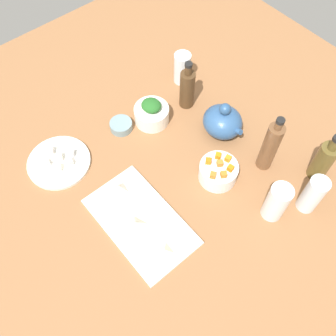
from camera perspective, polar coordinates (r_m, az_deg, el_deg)
The scene contains 30 objects.
tabletop at distance 125.93cm, azimuth -0.00°, elevation -1.54°, with size 190.00×190.00×3.00cm, color #8E5E3A.
cutting_board at distance 116.94cm, azimuth -4.20°, elevation -8.16°, with size 35.59×20.56×1.00cm, color silver.
plate_tofu at distance 132.02cm, azimuth -16.32°, elevation 0.84°, with size 21.37×21.37×1.20cm, color white.
bowl_greens at distance 135.80cm, azimuth -2.51°, elevation 8.17°, with size 12.52×12.52×6.37cm, color white.
bowl_carrots at distance 122.74cm, azimuth 7.68°, elevation -0.59°, with size 12.66×12.66×6.47cm, color white.
bowl_small_side at distance 135.47cm, azimuth -7.33°, elevation 6.36°, with size 8.02×8.02×3.18cm, color gray.
teapot at distance 132.22cm, azimuth 8.37°, elevation 7.05°, with size 15.94×13.29×13.92cm.
bottle_0 at distance 128.01cm, azimuth 22.71°, elevation 1.10°, with size 5.92×5.92×20.38cm.
bottle_1 at distance 122.77cm, azimuth 15.36°, elevation 3.22°, with size 5.18×5.18×23.84cm.
bottle_2 at distance 137.28cm, azimuth 2.95°, elevation 12.08°, with size 5.39×5.39×20.11cm.
drinking_glass_0 at distance 147.40cm, azimuth 2.18°, elevation 15.03°, with size 6.42×6.42×12.54cm, color white.
drinking_glass_1 at distance 116.46cm, azimuth 16.27°, elevation -5.04°, with size 6.71×6.71×14.62cm, color white.
drinking_glass_2 at distance 121.10cm, azimuth 21.24°, elevation -3.81°, with size 6.02×6.02×14.76cm, color white.
carrot_cube_0 at distance 119.64cm, azimuth 6.20°, elevation 1.07°, with size 1.80×1.80×1.80cm, color orange.
carrot_cube_1 at distance 119.16cm, azimuth 9.53°, elevation -0.03°, with size 1.80×1.80×1.80cm, color orange.
carrot_cube_2 at distance 119.63cm, azimuth 7.94°, elevation 0.72°, with size 1.80×1.80×1.80cm, color orange.
carrot_cube_3 at distance 121.13cm, azimuth 7.68°, elevation 1.87°, with size 1.80×1.80×1.80cm, color orange.
carrot_cube_4 at distance 117.06cm, azimuth 6.88°, elevation -1.09°, with size 1.80×1.80×1.80cm, color orange.
carrot_cube_5 at distance 121.00cm, azimuth 9.16°, elevation 1.44°, with size 1.80×1.80×1.80cm, color orange.
carrot_cube_6 at distance 117.62cm, azimuth 8.49°, elevation -0.99°, with size 1.80×1.80×1.80cm, color orange.
chopped_greens_mound at distance 132.01cm, azimuth -2.59°, elevation 9.55°, with size 7.14×6.63×3.57cm, color #246124.
tofu_cube_0 at distance 130.96cm, azimuth -18.17°, elevation 0.65°, with size 2.20×2.20×2.20cm, color white.
tofu_cube_1 at distance 133.46cm, azimuth -17.55°, elevation 2.54°, with size 2.20×2.20×2.20cm, color silver.
tofu_cube_2 at distance 131.10cm, azimuth -16.29°, elevation 1.63°, with size 2.20×2.20×2.20cm, color white.
tofu_cube_3 at distance 129.04cm, azimuth -14.89°, elevation 0.86°, with size 2.20×2.20×2.20cm, color #FBE2CB.
tofu_cube_4 at distance 128.89cm, azimuth -16.46°, elevation 0.07°, with size 2.20×2.20×2.20cm, color white.
tofu_cube_5 at distance 130.94cm, azimuth -14.65°, elevation 2.20°, with size 2.20×2.20×2.20cm, color silver.
dumpling_0 at distance 114.60cm, azimuth -4.93°, elevation -8.55°, with size 5.43×4.93×2.88cm, color beige.
dumpling_1 at distance 120.76cm, azimuth -7.38°, elevation -3.09°, with size 4.39×4.29×2.50cm, color beige.
dumpling_2 at distance 111.43cm, azimuth -0.49°, elevation -12.57°, with size 4.54×4.48×2.42cm, color beige.
Camera 1 is at (48.04, -40.53, 110.62)cm, focal length 39.85 mm.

